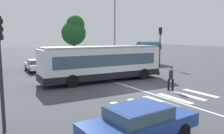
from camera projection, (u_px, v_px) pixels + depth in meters
The scene contains 14 objects.
ground_plane at pixel (143, 90), 16.13m from camera, with size 160.00×160.00×0.00m, color #424449.
city_transit_bus at pixel (102, 63), 19.30m from camera, with size 10.97×3.01×3.06m.
pedestrian_crossing_street at pixel (171, 77), 15.88m from camera, with size 0.47×0.46×1.72m.
foreground_sedan at pixel (140, 121), 8.08m from camera, with size 4.58×2.04×1.35m.
parked_car_white at pixel (36, 65), 24.95m from camera, with size 2.04×4.58×1.35m.
parked_car_charcoal at pixel (59, 63), 26.63m from camera, with size 1.99×4.56×1.35m.
parked_car_teal at pixel (80, 62), 27.97m from camera, with size 2.00×4.56×1.35m.
traffic_light_near_corner at pixel (0, 56), 8.56m from camera, with size 0.33×0.32×4.61m.
traffic_light_far_corner at pixel (160, 41), 28.40m from camera, with size 0.33×0.32×5.08m.
bus_stop_shelter at pixel (149, 47), 31.60m from camera, with size 3.62×1.54×3.25m.
twin_arm_street_lamp at pixel (115, 23), 26.88m from camera, with size 4.44×0.32×9.08m.
background_tree_right at pixel (74, 31), 32.36m from camera, with size 3.56×3.56×7.02m.
crosswalk_painted_stripes at pixel (167, 100), 13.61m from camera, with size 6.75×2.75×0.01m.
lane_center_line at pixel (125, 85), 17.72m from camera, with size 0.16×24.00×0.01m, color silver.
Camera 1 is at (-10.26, -12.17, 3.81)m, focal length 35.46 mm.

